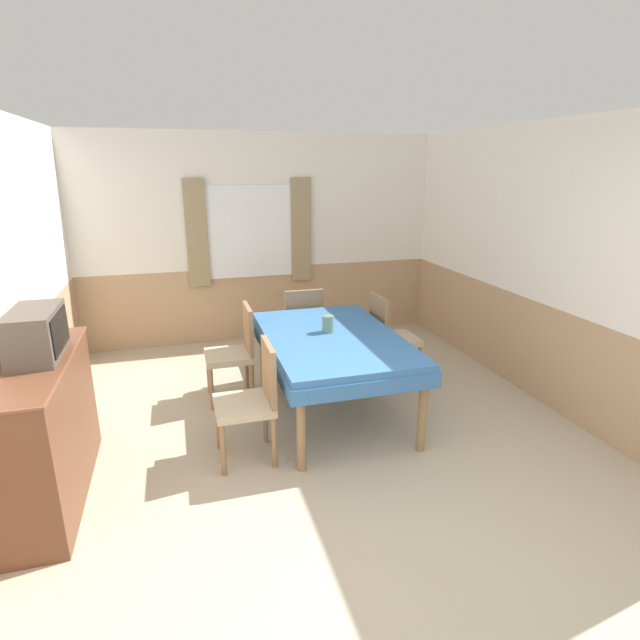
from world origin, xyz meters
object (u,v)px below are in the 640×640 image
Objects in this scene: dining_table at (332,346)px; sideboard at (43,430)px; chair_head_window at (302,325)px; chair_left_far at (236,349)px; chair_right_far at (389,335)px; chair_left_near at (253,397)px; tv at (36,334)px; vase at (328,324)px.

sideboard reaches higher than dining_table.
chair_left_far is at bearing -143.59° from chair_head_window.
chair_head_window is at bearing -126.41° from chair_right_far.
chair_left_near is (-1.60, -1.08, 0.00)m from chair_right_far.
chair_left_near reaches higher than dining_table.
tv reaches higher than dining_table.
sideboard is 9.32× the size of vase.
tv reaches higher than chair_right_far.
chair_left_far is at bearing 150.80° from vase.
sideboard reaches higher than vase.
sideboard is at bearing -163.97° from dining_table.
tv is (0.04, 0.09, 0.65)m from sideboard.
chair_head_window is at bearing 38.51° from sideboard.
dining_table is at bearing -90.00° from chair_head_window.
chair_left_near is at bearing -141.19° from vase.
dining_table is 12.01× the size of vase.
chair_head_window is at bearing -53.59° from chair_left_far.
sideboard is 0.66m from tv.
sideboard is (-1.42, -0.10, -0.00)m from chair_left_near.
dining_table is 3.32× the size of tv.
chair_left_far is 1.85m from sideboard.
chair_right_far is at bearing -56.01° from chair_left_near.
vase is (0.79, 0.64, 0.32)m from chair_left_near.
sideboard is at bearing -161.62° from vase.
tv is 2.29m from vase.
dining_table is at bearing -56.01° from chair_left_near.
tv is at bearing 128.24° from chair_left_far.
chair_right_far is 1.60m from chair_left_far.
chair_left_far is 0.65× the size of sideboard.
chair_left_near is 6.11× the size of vase.
chair_right_far and chair_head_window have the same top height.
tv is at bearing 66.34° from sideboard.
chair_right_far is 1.00× the size of chair_left_near.
chair_left_far is at bearing 39.64° from sideboard.
chair_left_far is 6.11× the size of vase.
chair_head_window is 1.69× the size of tv.
vase is (2.22, 0.74, 0.33)m from sideboard.
dining_table is at bearing -123.99° from chair_left_far.
dining_table is at bearing 14.16° from tv.
chair_head_window is 1.08m from vase.
chair_left_near is 1.00× the size of chair_head_window.
sideboard is (-1.42, -1.18, -0.00)m from chair_left_far.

